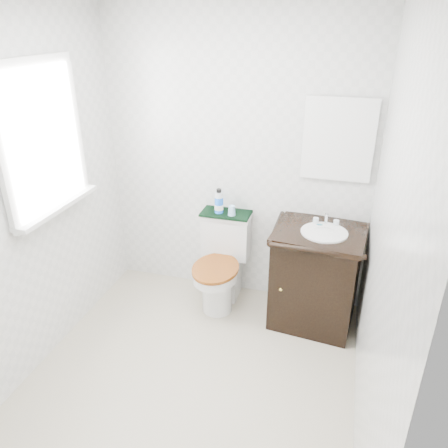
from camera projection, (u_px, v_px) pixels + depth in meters
The scene contains 14 objects.
floor at pixel (190, 379), 3.02m from camera, with size 2.40×2.40×0.00m, color #BDB698.
wall_back at pixel (236, 162), 3.55m from camera, with size 2.40×2.40×0.00m, color silver.
wall_front at pixel (55, 370), 1.47m from camera, with size 2.40×2.40×0.00m, color silver.
wall_left at pixel (22, 203), 2.78m from camera, with size 2.40×2.40×0.00m, color silver.
wall_right at pixel (384, 248), 2.23m from camera, with size 2.40×2.40×0.00m, color silver.
window at pixel (41, 139), 2.84m from camera, with size 0.02×0.70×0.90m, color white.
mirror at pixel (338, 140), 3.22m from camera, with size 0.50×0.02×0.60m, color silver.
toilet at pixel (222, 266), 3.73m from camera, with size 0.42×0.62×0.78m.
vanity at pixel (316, 275), 3.44m from camera, with size 0.72×0.63×0.92m.
trash_bin at pixel (281, 285), 3.80m from camera, with size 0.22×0.18×0.31m.
towel at pixel (226, 213), 3.64m from camera, with size 0.41×0.22×0.02m, color black.
mouthwash_bottle at pixel (219, 202), 3.60m from camera, with size 0.07×0.07×0.21m.
cup at pixel (232, 210), 3.58m from camera, with size 0.07×0.07×0.08m, color #8EC0E9.
soap_bar at pixel (320, 225), 3.34m from camera, with size 0.06×0.04×0.02m, color #176272.
Camera 1 is at (0.85, -2.11, 2.27)m, focal length 35.00 mm.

